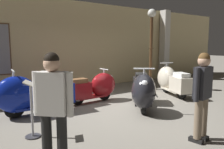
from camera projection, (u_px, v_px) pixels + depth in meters
ground_plane at (121, 109)px, 5.83m from camera, size 60.00×60.00×0.00m
showroom_back_wall at (72, 45)px, 8.47m from camera, size 18.00×0.63×3.34m
scooter_0 at (30, 95)px, 5.25m from camera, size 1.87×0.66×1.12m
scooter_1 at (96, 87)px, 6.56m from camera, size 1.61×0.54×0.97m
scooter_2 at (143, 90)px, 5.72m from camera, size 1.57×1.79×1.14m
scooter_3 at (171, 80)px, 7.52m from camera, size 1.08×1.82×1.08m
lamppost at (151, 44)px, 8.22m from camera, size 0.31×0.31×3.00m
visitor_0 at (202, 91)px, 3.79m from camera, size 0.52×0.29×1.56m
visitor_1 at (53, 104)px, 2.85m from camera, size 0.42×0.41×1.60m
info_stanchion at (32, 114)px, 4.01m from camera, size 0.33×0.38×1.06m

